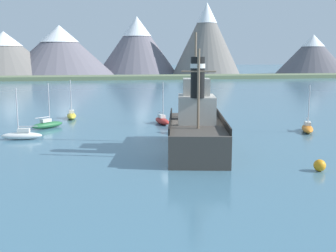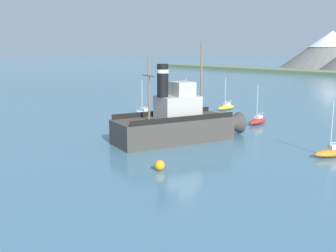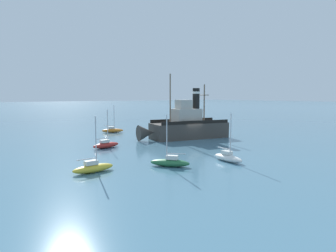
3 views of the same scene
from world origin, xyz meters
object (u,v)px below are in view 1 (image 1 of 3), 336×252
at_px(sailboat_yellow, 72,115).
at_px(sailboat_white, 22,135).
at_px(old_tugboat, 196,128).
at_px(mooring_buoy, 320,165).
at_px(sailboat_green, 47,124).
at_px(sailboat_orange, 307,128).
at_px(sailboat_red, 162,120).

xyz_separation_m(sailboat_yellow, sailboat_white, (-3.85, -12.77, 0.00)).
distance_m(old_tugboat, mooring_buoy, 10.65).
xyz_separation_m(sailboat_yellow, sailboat_green, (-2.18, -6.69, 0.00)).
bearing_deg(old_tugboat, sailboat_green, 136.45).
height_order(sailboat_green, mooring_buoy, sailboat_green).
relative_size(sailboat_yellow, sailboat_green, 1.00).
relative_size(sailboat_orange, sailboat_white, 1.00).
relative_size(sailboat_green, mooring_buoy, 5.87).
relative_size(sailboat_yellow, sailboat_white, 1.00).
bearing_deg(sailboat_red, mooring_buoy, -70.44).
relative_size(old_tugboat, sailboat_green, 3.02).
height_order(sailboat_yellow, mooring_buoy, sailboat_yellow).
height_order(sailboat_orange, sailboat_white, same).
relative_size(sailboat_orange, sailboat_red, 1.00).
bearing_deg(sailboat_white, old_tugboat, -24.27).
bearing_deg(sailboat_yellow, mooring_buoy, -56.40).
xyz_separation_m(sailboat_white, mooring_buoy, (22.24, -14.90, -0.01)).
bearing_deg(sailboat_red, sailboat_orange, -28.18).
relative_size(sailboat_yellow, mooring_buoy, 5.87).
bearing_deg(mooring_buoy, sailboat_red, 109.56).
bearing_deg(sailboat_yellow, old_tugboat, -59.74).
bearing_deg(sailboat_red, sailboat_yellow, 150.89).
xyz_separation_m(sailboat_red, sailboat_white, (-14.52, -6.83, 0.00)).
bearing_deg(sailboat_white, sailboat_green, 74.70).
bearing_deg(sailboat_green, old_tugboat, -43.55).
bearing_deg(mooring_buoy, sailboat_yellow, 123.60).
relative_size(sailboat_red, mooring_buoy, 5.87).
distance_m(sailboat_orange, mooring_buoy, 15.54).
xyz_separation_m(old_tugboat, sailboat_green, (-13.67, 13.00, -1.40)).
distance_m(old_tugboat, sailboat_red, 13.84).
xyz_separation_m(sailboat_white, sailboat_green, (1.66, 6.08, 0.00)).
distance_m(sailboat_green, mooring_buoy, 29.39).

